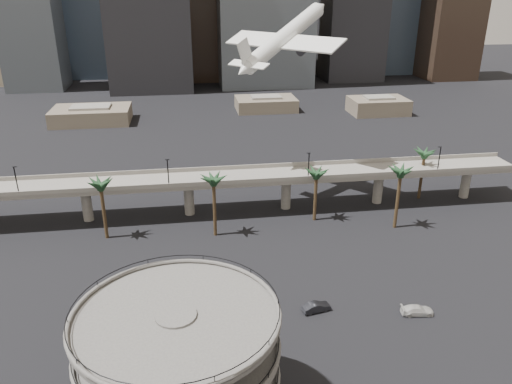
{
  "coord_description": "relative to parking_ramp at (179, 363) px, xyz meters",
  "views": [
    {
      "loc": [
        -10.91,
        -47.66,
        48.23
      ],
      "look_at": [
        0.14,
        28.0,
        15.93
      ],
      "focal_mm": 35.0,
      "sensor_mm": 36.0,
      "label": 1
    }
  ],
  "objects": [
    {
      "name": "airborne_jet",
      "position": [
        25.19,
        70.69,
        26.8
      ],
      "size": [
        26.83,
        26.06,
        15.91
      ],
      "rotation": [
        0.0,
        -0.39,
        0.73
      ],
      "color": "white",
      "rests_on": "ground"
    },
    {
      "name": "car_b",
      "position": [
        21.03,
        19.82,
        -9.07
      ],
      "size": [
        4.87,
        2.54,
        1.53
      ],
      "primitive_type": "imported",
      "rotation": [
        0.0,
        0.0,
        1.78
      ],
      "color": "black",
      "rests_on": "ground"
    },
    {
      "name": "palm_trees",
      "position": [
        24.58,
        51.18,
        1.46
      ],
      "size": [
        76.4,
        18.4,
        14.0
      ],
      "color": "#41321B",
      "rests_on": "ground"
    },
    {
      "name": "car_c",
      "position": [
        36.48,
        16.77,
        -9.1
      ],
      "size": [
        5.29,
        2.61,
        1.48
      ],
      "primitive_type": "imported",
      "rotation": [
        0.0,
        0.0,
        1.46
      ],
      "color": "silver",
      "rests_on": "ground"
    },
    {
      "name": "parking_ramp",
      "position": [
        0.0,
        0.0,
        0.0
      ],
      "size": [
        22.2,
        22.2,
        17.35
      ],
      "color": "#524F4D",
      "rests_on": "ground"
    },
    {
      "name": "overpass",
      "position": [
        13.0,
        59.0,
        -2.5
      ],
      "size": [
        130.0,
        9.3,
        14.7
      ],
      "color": "slate",
      "rests_on": "ground"
    },
    {
      "name": "car_a",
      "position": [
        2.13,
        25.89,
        -9.09
      ],
      "size": [
        4.73,
        3.09,
        1.5
      ],
      "primitive_type": "imported",
      "rotation": [
        0.0,
        0.0,
        1.24
      ],
      "color": "#A93618",
      "rests_on": "ground"
    },
    {
      "name": "low_buildings",
      "position": [
        19.89,
        146.3,
        -6.97
      ],
      "size": [
        135.0,
        27.5,
        6.8
      ],
      "color": "brown",
      "rests_on": "ground"
    }
  ]
}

